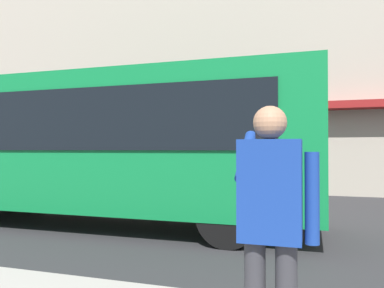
{
  "coord_description": "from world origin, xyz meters",
  "views": [
    {
      "loc": [
        -1.33,
        7.15,
        1.57
      ],
      "look_at": [
        0.95,
        -0.01,
        1.67
      ],
      "focal_mm": 35.31,
      "sensor_mm": 36.0,
      "label": 1
    }
  ],
  "objects": [
    {
      "name": "ground_plane",
      "position": [
        0.0,
        0.0,
        0.0
      ],
      "size": [
        60.0,
        60.0,
        0.0
      ],
      "primitive_type": "plane",
      "color": "#2B2B2D"
    },
    {
      "name": "building_facade_far",
      "position": [
        -0.02,
        -6.8,
        5.99
      ],
      "size": [
        28.0,
        1.55,
        12.0
      ],
      "color": "#A89E8E",
      "rests_on": "ground_plane"
    },
    {
      "name": "pedestrian_photographer",
      "position": [
        -1.07,
        4.65,
        1.14
      ],
      "size": [
        0.53,
        0.52,
        1.7
      ],
      "color": "#2D2D33",
      "rests_on": "sidewalk_curb"
    },
    {
      "name": "red_bus",
      "position": [
        2.97,
        0.17,
        1.68
      ],
      "size": [
        9.05,
        2.54,
        3.08
      ],
      "color": "#0F7238",
      "rests_on": "ground_plane"
    }
  ]
}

